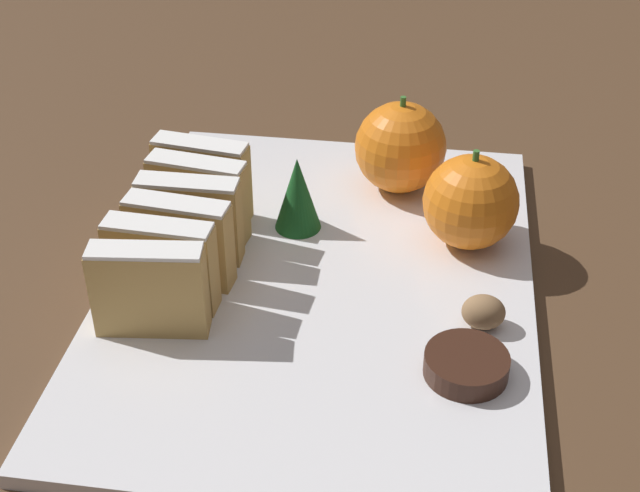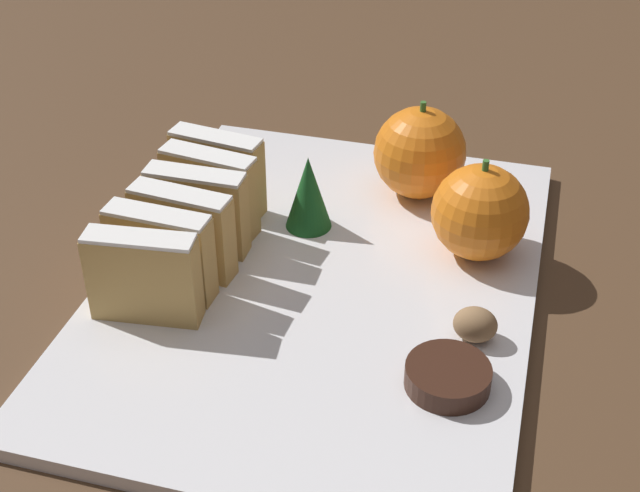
# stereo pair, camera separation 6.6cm
# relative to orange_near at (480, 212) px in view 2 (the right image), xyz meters

# --- Properties ---
(ground_plane) EXTENTS (6.00, 6.00, 0.00)m
(ground_plane) POSITION_rel_orange_near_xyz_m (-0.11, -0.07, -0.05)
(ground_plane) COLOR #513823
(serving_platter) EXTENTS (0.32, 0.44, 0.01)m
(serving_platter) POSITION_rel_orange_near_xyz_m (-0.11, -0.07, -0.04)
(serving_platter) COLOR white
(serving_platter) RESTS_ON ground_plane
(stollen_slice_front) EXTENTS (0.08, 0.03, 0.07)m
(stollen_slice_front) POSITION_rel_orange_near_xyz_m (-0.22, -0.14, -0.00)
(stollen_slice_front) COLOR tan
(stollen_slice_front) RESTS_ON serving_platter
(stollen_slice_second) EXTENTS (0.08, 0.03, 0.07)m
(stollen_slice_second) POSITION_rel_orange_near_xyz_m (-0.22, -0.11, -0.00)
(stollen_slice_second) COLOR tan
(stollen_slice_second) RESTS_ON serving_platter
(stollen_slice_third) EXTENTS (0.08, 0.03, 0.07)m
(stollen_slice_third) POSITION_rel_orange_near_xyz_m (-0.21, -0.08, -0.00)
(stollen_slice_third) COLOR tan
(stollen_slice_third) RESTS_ON serving_platter
(stollen_slice_fourth) EXTENTS (0.08, 0.02, 0.07)m
(stollen_slice_fourth) POSITION_rel_orange_near_xyz_m (-0.21, -0.05, -0.00)
(stollen_slice_fourth) COLOR tan
(stollen_slice_fourth) RESTS_ON serving_platter
(stollen_slice_fifth) EXTENTS (0.08, 0.03, 0.07)m
(stollen_slice_fifth) POSITION_rel_orange_near_xyz_m (-0.21, -0.02, -0.00)
(stollen_slice_fifth) COLOR tan
(stollen_slice_fifth) RESTS_ON serving_platter
(stollen_slice_sixth) EXTENTS (0.08, 0.03, 0.07)m
(stollen_slice_sixth) POSITION_rel_orange_near_xyz_m (-0.22, 0.01, -0.00)
(stollen_slice_sixth) COLOR tan
(stollen_slice_sixth) RESTS_ON serving_platter
(orange_near) EXTENTS (0.08, 0.08, 0.08)m
(orange_near) POSITION_rel_orange_near_xyz_m (0.00, 0.00, 0.00)
(orange_near) COLOR orange
(orange_near) RESTS_ON serving_platter
(orange_far) EXTENTS (0.08, 0.08, 0.09)m
(orange_far) POSITION_rel_orange_near_xyz_m (-0.06, 0.08, 0.00)
(orange_far) COLOR orange
(orange_far) RESTS_ON serving_platter
(walnut) EXTENTS (0.03, 0.03, 0.03)m
(walnut) POSITION_rel_orange_near_xyz_m (0.01, -0.10, -0.03)
(walnut) COLOR #8E6B47
(walnut) RESTS_ON serving_platter
(chocolate_cookie) EXTENTS (0.06, 0.06, 0.02)m
(chocolate_cookie) POSITION_rel_orange_near_xyz_m (0.00, -0.16, -0.03)
(chocolate_cookie) COLOR #381E14
(chocolate_cookie) RESTS_ON serving_platter
(evergreen_sprig) EXTENTS (0.04, 0.04, 0.06)m
(evergreen_sprig) POSITION_rel_orange_near_xyz_m (-0.14, 0.00, -0.01)
(evergreen_sprig) COLOR #195623
(evergreen_sprig) RESTS_ON serving_platter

